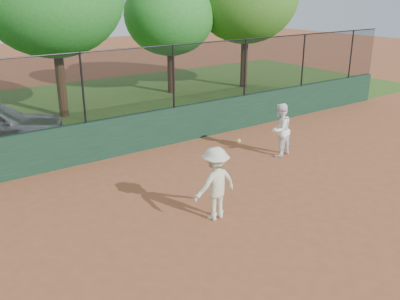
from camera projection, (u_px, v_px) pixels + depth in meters
ground at (232, 245)px, 8.85m from camera, size 80.00×80.00×0.00m
back_wall at (104, 139)px, 13.23m from camera, size 26.00×0.20×1.20m
grass_strip at (43, 115)px, 18.01m from camera, size 36.00×12.00×0.01m
player_second at (280, 130)px, 13.40m from camera, size 0.91×0.78×1.62m
player_main at (215, 183)px, 9.65m from camera, size 1.09×0.77×1.90m
fence_assembly at (98, 85)px, 12.66m from camera, size 26.00×0.06×2.00m
tree_3 at (170, 15)px, 20.81m from camera, size 4.39×3.99×5.59m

